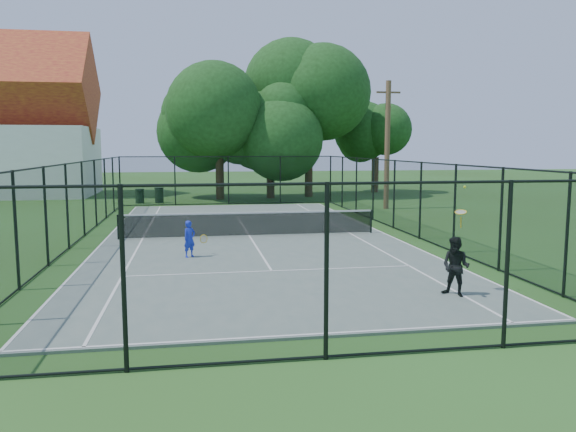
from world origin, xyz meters
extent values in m
plane|color=#2A4C1A|center=(0.00, 0.00, 0.00)|extent=(120.00, 120.00, 0.00)
cube|color=slate|center=(0.00, 0.00, 0.03)|extent=(11.00, 24.00, 0.06)
cylinder|color=black|center=(-5.00, 0.00, 0.53)|extent=(0.08, 0.08, 0.95)
cylinder|color=black|center=(5.00, 0.00, 0.53)|extent=(0.08, 0.08, 0.95)
cube|color=black|center=(0.00, 0.00, 0.53)|extent=(10.00, 0.03, 0.88)
cube|color=white|center=(0.00, 0.00, 0.98)|extent=(10.00, 0.05, 0.06)
cylinder|color=#332114|center=(-0.35, 16.75, 1.84)|extent=(0.56, 0.56, 3.68)
sphere|color=black|center=(-0.35, 16.75, 5.35)|extent=(6.65, 6.65, 6.65)
cylinder|color=#332114|center=(3.17, 16.92, 1.59)|extent=(0.56, 0.56, 3.18)
sphere|color=black|center=(3.17, 16.92, 4.61)|extent=(5.70, 5.70, 5.70)
cylinder|color=#332114|center=(6.05, 17.68, 2.17)|extent=(0.56, 0.56, 4.33)
sphere|color=black|center=(6.05, 17.68, 6.05)|extent=(6.88, 6.88, 6.88)
cylinder|color=#332114|center=(12.02, 20.71, 1.38)|extent=(0.56, 0.56, 2.75)
sphere|color=black|center=(12.02, 20.71, 3.95)|extent=(4.80, 4.80, 4.80)
cylinder|color=black|center=(-5.53, 14.66, 0.44)|extent=(0.54, 0.54, 0.87)
cylinder|color=black|center=(-5.53, 14.66, 0.89)|extent=(0.58, 0.58, 0.05)
cylinder|color=black|center=(-4.31, 14.60, 0.47)|extent=(0.54, 0.54, 0.95)
cylinder|color=black|center=(-4.31, 14.60, 0.97)|extent=(0.58, 0.58, 0.05)
cylinder|color=#4C3823|center=(8.82, 9.00, 3.64)|extent=(0.30, 0.30, 7.27)
cube|color=#4C3823|center=(8.82, 9.00, 6.62)|extent=(1.40, 0.10, 0.10)
imported|color=#182BD1|center=(-2.30, -3.93, 0.65)|extent=(0.51, 0.48, 1.17)
torus|color=gold|center=(-1.85, -3.78, 0.61)|extent=(0.27, 0.18, 0.29)
cylinder|color=silver|center=(-1.85, -3.78, 0.61)|extent=(0.23, 0.15, 0.25)
imported|color=black|center=(3.92, -9.74, 0.76)|extent=(0.85, 0.86, 1.41)
torus|color=gold|center=(4.17, -9.39, 2.01)|extent=(0.30, 0.28, 0.14)
cylinder|color=silver|center=(4.17, -9.39, 2.01)|extent=(0.26, 0.24, 0.11)
sphere|color=#CCE526|center=(4.27, -9.34, 2.61)|extent=(0.07, 0.07, 0.07)
camera|label=1|loc=(-2.14, -21.86, 3.56)|focal=35.00mm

